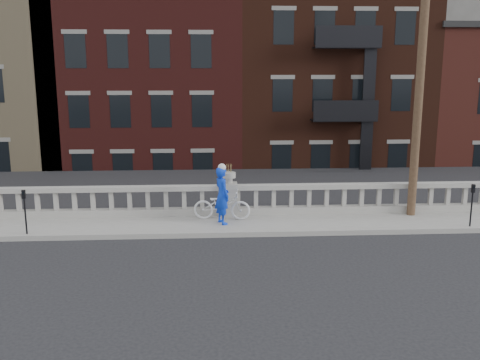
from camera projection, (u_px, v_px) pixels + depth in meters
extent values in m
plane|color=black|center=(235.00, 259.00, 14.43)|extent=(120.00, 120.00, 0.00)
cube|color=gray|center=(230.00, 225.00, 17.34)|extent=(32.00, 2.20, 0.15)
cube|color=gray|center=(229.00, 211.00, 18.23)|extent=(28.00, 0.34, 0.25)
cube|color=gray|center=(229.00, 187.00, 18.05)|extent=(28.00, 0.34, 0.16)
cube|color=gray|center=(229.00, 199.00, 18.14)|extent=(0.55, 0.55, 1.10)
cylinder|color=gray|center=(229.00, 180.00, 18.00)|extent=(0.24, 0.24, 0.20)
cylinder|color=gray|center=(229.00, 175.00, 17.97)|extent=(0.44, 0.44, 0.18)
cube|color=#605E59|center=(229.00, 281.00, 19.13)|extent=(36.00, 0.50, 5.15)
cube|color=black|center=(219.00, 205.00, 40.86)|extent=(80.00, 44.00, 0.50)
cube|color=#595651|center=(180.00, 257.00, 23.19)|extent=(16.00, 7.00, 4.00)
cube|color=#595651|center=(466.00, 79.00, 46.99)|extent=(14.00, 14.00, 18.00)
cube|color=#431513|center=(155.00, 117.00, 33.27)|extent=(10.00, 14.00, 14.00)
cube|color=#34160E|center=(315.00, 105.00, 33.67)|extent=(10.00, 14.00, 15.50)
cube|color=#5D241C|center=(467.00, 131.00, 34.59)|extent=(10.00, 14.00, 12.00)
cube|color=black|center=(475.00, 33.00, 33.31)|extent=(10.30, 14.30, 0.30)
cylinder|color=#422D1E|center=(421.00, 65.00, 17.22)|extent=(0.28, 0.28, 10.00)
cylinder|color=black|center=(26.00, 216.00, 16.04)|extent=(0.05, 0.05, 1.10)
cube|color=black|center=(24.00, 194.00, 15.89)|extent=(0.10, 0.08, 0.26)
cube|color=black|center=(23.00, 193.00, 15.84)|extent=(0.06, 0.01, 0.08)
cylinder|color=black|center=(471.00, 209.00, 16.80)|extent=(0.05, 0.05, 1.10)
cube|color=black|center=(473.00, 188.00, 16.66)|extent=(0.10, 0.08, 0.26)
cube|color=black|center=(474.00, 188.00, 16.61)|extent=(0.06, 0.01, 0.08)
imported|color=silver|center=(222.00, 205.00, 17.59)|extent=(1.94, 0.89, 0.98)
imported|color=#0D34CD|center=(222.00, 195.00, 17.04)|extent=(0.68, 0.80, 1.85)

